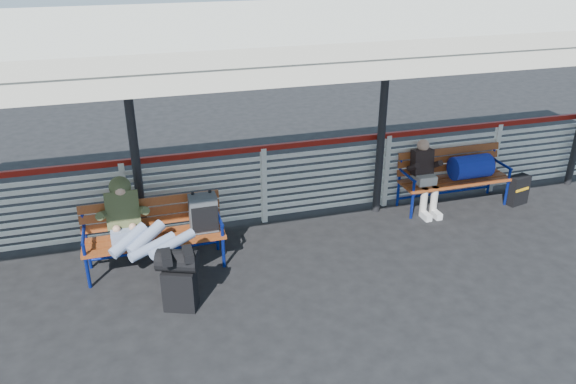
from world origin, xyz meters
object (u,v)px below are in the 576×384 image
object	(u,v)px
luggage_stack	(179,277)
suitcase_side	(518,190)
bench_right	(463,169)
traveler_man	(142,234)
bench_left	(172,223)
companion_person	(425,176)

from	to	relation	value
luggage_stack	suitcase_side	distance (m)	5.75
bench_right	traveler_man	xyz separation A→B (m)	(-5.04, -0.86, 0.08)
bench_left	traveler_man	xyz separation A→B (m)	(-0.39, -0.34, 0.07)
luggage_stack	bench_left	size ratio (longest dim) A/B	0.43
companion_person	luggage_stack	bearing A→B (deg)	-159.18
bench_left	bench_right	bearing A→B (deg)	6.41
bench_left	luggage_stack	bearing A→B (deg)	-92.38
luggage_stack	bench_right	distance (m)	4.94
traveler_man	bench_right	bearing A→B (deg)	9.72
bench_left	companion_person	size ratio (longest dim) A/B	1.57
luggage_stack	bench_left	distance (m)	1.04
suitcase_side	luggage_stack	bearing A→B (deg)	179.54
bench_right	companion_person	world-z (taller)	companion_person
companion_person	bench_left	bearing A→B (deg)	-172.89
bench_left	traveler_man	world-z (taller)	traveler_man
luggage_stack	traveler_man	world-z (taller)	traveler_man
traveler_man	suitcase_side	distance (m)	5.99
bench_right	suitcase_side	distance (m)	1.01
luggage_stack	bench_right	xyz separation A→B (m)	(4.69, 1.55, 0.19)
suitcase_side	bench_left	bearing A→B (deg)	169.28
luggage_stack	traveler_man	distance (m)	0.81
bench_right	traveler_man	world-z (taller)	traveler_man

